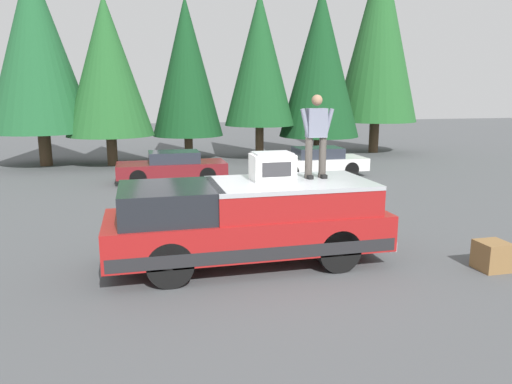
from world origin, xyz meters
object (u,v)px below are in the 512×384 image
pickup_truck (248,221)px  parked_car_white (316,162)px  compressor_unit (272,166)px  wooden_crate (492,256)px  person_on_truck_bed (316,134)px  parked_car_maroon (172,167)px

pickup_truck → parked_car_white: 10.70m
compressor_unit → wooden_crate: size_ratio=1.50×
person_on_truck_bed → pickup_truck: bearing=97.8°
compressor_unit → wooden_crate: 4.61m
compressor_unit → person_on_truck_bed: person_on_truck_bed is taller
compressor_unit → parked_car_white: compressor_unit is taller
person_on_truck_bed → wooden_crate: bearing=-119.1°
person_on_truck_bed → parked_car_white: (9.25, -3.53, -1.97)m
person_on_truck_bed → parked_car_white: 10.10m
parked_car_white → wooden_crate: 10.96m
parked_car_maroon → person_on_truck_bed: bearing=-166.2°
person_on_truck_bed → parked_car_maroon: 9.77m
compressor_unit → wooden_crate: bearing=-113.0°
person_on_truck_bed → parked_car_maroon: person_on_truck_bed is taller
compressor_unit → wooden_crate: compressor_unit is taller
pickup_truck → person_on_truck_bed: (0.20, -1.48, 1.68)m
parked_car_maroon → wooden_crate: 12.22m
pickup_truck → compressor_unit: bearing=-70.7°
compressor_unit → parked_car_white: bearing=-25.7°
parked_car_white → compressor_unit: bearing=154.3°
pickup_truck → parked_car_maroon: (9.50, 0.81, -0.29)m
person_on_truck_bed → parked_car_maroon: (9.30, 2.29, -1.97)m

